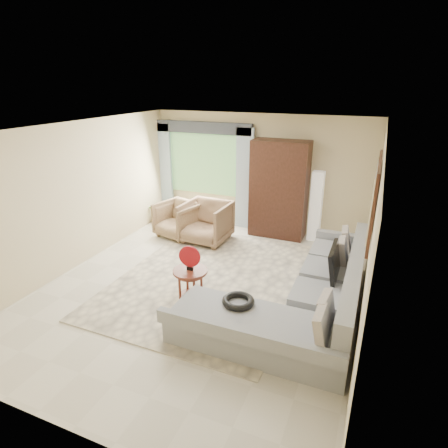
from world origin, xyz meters
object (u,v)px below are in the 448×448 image
at_px(tv_screen, 335,262).
at_px(armchair_left, 178,219).
at_px(coffee_table, 191,285).
at_px(armchair_right, 206,222).
at_px(armoire, 279,189).
at_px(sectional_sofa, 308,300).
at_px(potted_plant, 160,212).
at_px(floor_lamp, 316,206).

distance_m(tv_screen, armchair_left, 3.83).
relative_size(coffee_table, armchair_right, 0.56).
bearing_deg(armchair_right, coffee_table, -68.14).
xyz_separation_m(tv_screen, armchair_right, (-2.81, 1.45, -0.28)).
height_order(coffee_table, armoire, armoire).
bearing_deg(armoire, coffee_table, -99.69).
distance_m(sectional_sofa, coffee_table, 1.79).
bearing_deg(armchair_left, potted_plant, 160.25).
xyz_separation_m(sectional_sofa, armoire, (-1.23, 2.90, 0.77)).
relative_size(armchair_left, floor_lamp, 0.56).
distance_m(tv_screen, floor_lamp, 2.56).
xyz_separation_m(coffee_table, armchair_left, (-1.47, 2.24, 0.10)).
distance_m(sectional_sofa, potted_plant, 4.82).
bearing_deg(floor_lamp, coffee_table, -112.62).
relative_size(sectional_sofa, armchair_left, 4.09).
bearing_deg(armoire, armchair_right, -144.04).
xyz_separation_m(coffee_table, floor_lamp, (1.34, 3.21, 0.47)).
bearing_deg(armchair_left, armchair_right, 12.28).
distance_m(armoire, floor_lamp, 0.86).
height_order(coffee_table, armchair_left, armchair_left).
height_order(tv_screen, coffee_table, tv_screen).
xyz_separation_m(sectional_sofa, potted_plant, (-4.08, 2.57, -0.02)).
xyz_separation_m(sectional_sofa, coffee_table, (-1.77, -0.25, -0.00)).
xyz_separation_m(armchair_right, armoire, (1.31, 0.95, 0.61)).
distance_m(coffee_table, armchair_left, 2.68).
xyz_separation_m(armchair_right, floor_lamp, (2.11, 1.01, 0.31)).
xyz_separation_m(armoire, floor_lamp, (0.80, 0.06, -0.30)).
bearing_deg(sectional_sofa, armoire, 113.06).
distance_m(sectional_sofa, tv_screen, 0.71).
bearing_deg(sectional_sofa, armchair_right, 142.51).
bearing_deg(floor_lamp, tv_screen, -74.13).
relative_size(sectional_sofa, floor_lamp, 2.31).
height_order(sectional_sofa, floor_lamp, floor_lamp).
distance_m(coffee_table, armchair_right, 2.34).
bearing_deg(armchair_right, sectional_sofa, -34.92).
xyz_separation_m(potted_plant, armoire, (2.84, 0.33, 0.79)).
xyz_separation_m(sectional_sofa, armchair_right, (-2.54, 1.95, 0.15)).
xyz_separation_m(sectional_sofa, armchair_left, (-3.24, 1.99, 0.10)).
distance_m(armchair_left, armchair_right, 0.71).
bearing_deg(armoire, tv_screen, -58.01).
relative_size(tv_screen, armchair_right, 0.77).
xyz_separation_m(armchair_right, potted_plant, (-1.54, 0.62, -0.17)).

